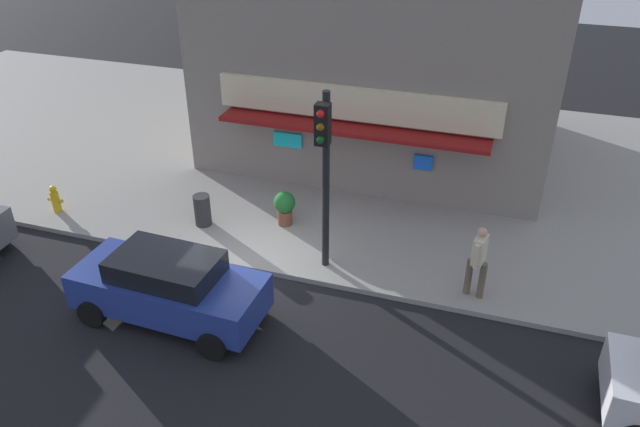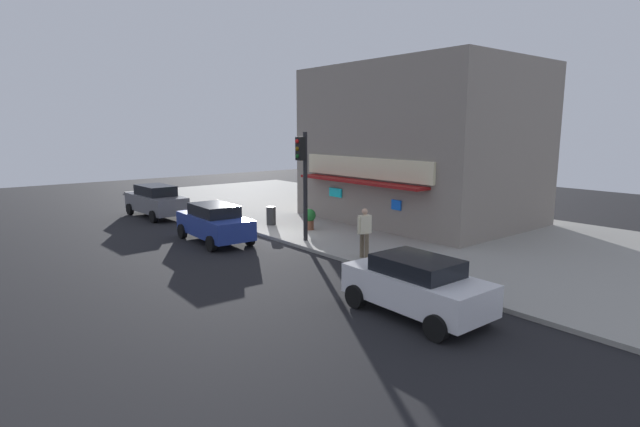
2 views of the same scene
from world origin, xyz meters
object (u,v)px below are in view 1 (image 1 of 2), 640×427
trash_can (202,210)px  parked_car_blue (169,286)px  pedestrian (478,259)px  potted_plant_by_doorway (285,206)px  traffic_light (324,161)px  fire_hydrant (55,199)px

trash_can → parked_car_blue: parked_car_blue is taller
pedestrian → potted_plant_by_doorway: bearing=163.2°
parked_car_blue → traffic_light: bearing=44.7°
fire_hydrant → trash_can: bearing=8.5°
trash_can → pedestrian: size_ratio=0.48×
traffic_light → trash_can: size_ratio=5.08×
fire_hydrant → parked_car_blue: bearing=-28.7°
trash_can → pedestrian: pedestrian is taller
parked_car_blue → potted_plant_by_doorway: bearing=75.8°
fire_hydrant → trash_can: 4.39m
trash_can → parked_car_blue: size_ratio=0.21×
trash_can → potted_plant_by_doorway: size_ratio=0.91×
traffic_light → fire_hydrant: 8.53m
pedestrian → potted_plant_by_doorway: 5.57m
trash_can → potted_plant_by_doorway: 2.27m
traffic_light → pedestrian: 4.13m
traffic_light → potted_plant_by_doorway: (-1.65, 1.61, -2.36)m
fire_hydrant → pedestrian: (11.81, -0.24, 0.64)m
traffic_light → pedestrian: bearing=-0.1°
trash_can → fire_hydrant: bearing=-171.5°
fire_hydrant → parked_car_blue: parked_car_blue is taller
traffic_light → trash_can: 4.62m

